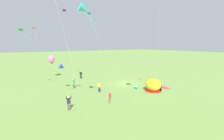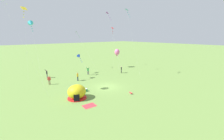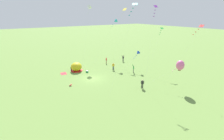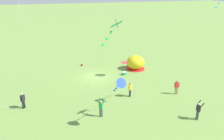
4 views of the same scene
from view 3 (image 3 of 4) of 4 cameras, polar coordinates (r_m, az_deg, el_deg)
The scene contains 19 objects.
ground_plane at distance 32.56m, azimuth -7.39°, elevation -3.27°, with size 300.00×300.00×0.00m, color olive.
popup_tent at distance 37.43m, azimuth -13.43°, elevation 1.15°, with size 2.81×2.81×2.10m.
picnic_blanket at distance 36.79m, azimuth -17.98°, elevation -1.29°, with size 1.70×1.30×0.01m, color #CC333D.
cooler_box at distance 36.13m, azimuth -9.48°, elevation -0.57°, with size 0.60×0.47×0.44m.
toddler_crawling at distance 30.12m, azimuth -15.45°, elevation -5.55°, with size 0.39×0.55×0.32m.
person_with_toddler at distance 43.95m, azimuth 4.27°, elevation 4.52°, with size 0.52×0.67×1.89m.
person_center_field at distance 28.47m, azimuth 11.49°, elevation -5.00°, with size 0.45×0.44×1.72m.
person_flying_kite at distance 35.77m, azimuth 8.18°, elevation 0.61°, with size 0.71×0.68×1.89m.
person_watching_sky at distance 42.08m, azimuth -2.20°, elevation 3.79°, with size 0.57×0.33×1.72m.
person_near_tent at distance 37.22m, azimuth 0.50°, elevation 1.56°, with size 0.46×0.43×1.72m.
kite_blue at distance 36.96m, azimuth 9.79°, elevation 6.32°, with size 0.91×5.49×4.75m.
kite_white at distance 44.86m, azimuth -8.76°, elevation 22.44°, with size 4.84×5.42×15.47m.
kite_pink at distance 29.36m, azimuth 24.55°, elevation 1.63°, with size 4.44×5.77×5.37m.
kite_teal at distance 24.74m, azimuth 8.17°, elevation 22.20°, with size 1.06×5.26×14.75m.
kite_yellow at distance 45.45m, azimuth 4.61°, elevation 21.51°, with size 2.01×3.26×14.70m.
kite_green at distance 38.02m, azimuth 18.15°, elevation 14.05°, with size 2.68×6.93×10.18m.
kite_cyan at distance 43.40m, azimuth 1.25°, elevation 18.07°, with size 1.19×7.37×11.85m.
kite_purple at distance 29.15m, azimuth 16.04°, elevation 20.71°, with size 2.40×3.81×14.58m.
kite_red at distance 30.26m, azimuth 30.18°, elevation 13.28°, with size 3.31×4.18×11.42m.
Camera 3 is at (26.99, -12.78, 12.98)m, focal length 24.00 mm.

